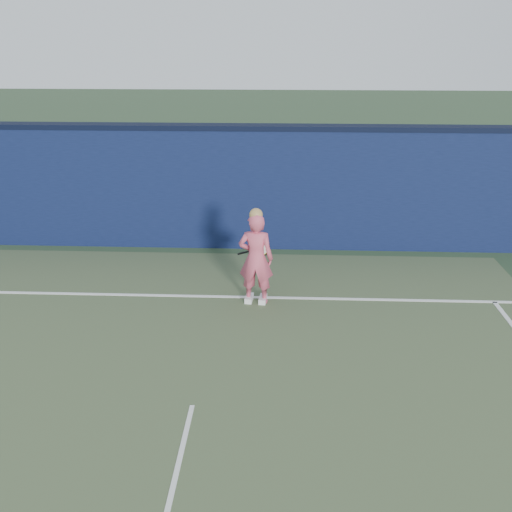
{
  "coord_description": "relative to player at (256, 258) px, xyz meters",
  "views": [
    {
      "loc": [
        1.03,
        -4.49,
        4.35
      ],
      "look_at": [
        0.68,
        3.86,
        0.86
      ],
      "focal_mm": 38.0,
      "sensor_mm": 36.0,
      "label": 1
    }
  ],
  "objects": [
    {
      "name": "court_lines",
      "position": [
        -0.68,
        -4.19,
        -0.8
      ],
      "size": [
        11.0,
        12.04,
        0.01
      ],
      "color": "white",
      "rests_on": "court_surface"
    },
    {
      "name": "player",
      "position": [
        0.0,
        0.0,
        0.0
      ],
      "size": [
        0.62,
        0.44,
        1.69
      ],
      "rotation": [
        0.0,
        0.0,
        3.04
      ],
      "color": "#D3526B",
      "rests_on": "ground"
    },
    {
      "name": "ground",
      "position": [
        -0.68,
        -3.86,
        -0.81
      ],
      "size": [
        80.0,
        80.0,
        0.0
      ],
      "primitive_type": "plane",
      "color": "#273D26",
      "rests_on": "ground"
    },
    {
      "name": "racket",
      "position": [
        0.05,
        0.46,
        -0.01
      ],
      "size": [
        0.59,
        0.15,
        0.31
      ],
      "rotation": [
        0.0,
        0.0,
        -0.03
      ],
      "color": "black",
      "rests_on": "ground"
    },
    {
      "name": "backstop_wall",
      "position": [
        -0.68,
        2.64,
        0.44
      ],
      "size": [
        24.0,
        0.4,
        2.5
      ],
      "primitive_type": "cube",
      "color": "#0C1537",
      "rests_on": "ground"
    },
    {
      "name": "wall_cap",
      "position": [
        -0.68,
        2.64,
        1.74
      ],
      "size": [
        24.0,
        0.42,
        0.1
      ],
      "primitive_type": "cube",
      "color": "black",
      "rests_on": "backstop_wall"
    }
  ]
}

